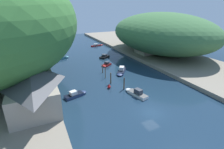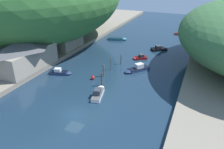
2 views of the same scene
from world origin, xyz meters
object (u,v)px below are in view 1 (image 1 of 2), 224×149
(waterfront_building, at_px, (33,87))
(boat_far_right_bank, at_px, (136,93))
(boat_red_skiff, at_px, (76,94))
(person_on_quay, at_px, (50,95))
(channel_buoy_near, at_px, (109,87))
(right_bank_cottage, at_px, (145,47))
(boathouse_shed, at_px, (30,66))
(boat_moored_right, at_px, (121,71))
(boat_yellow_tender, at_px, (106,65))
(boat_mid_channel, at_px, (97,45))
(boat_navy_launch, at_px, (105,56))
(boat_open_rowboat, at_px, (61,58))

(waterfront_building, height_order, boat_far_right_bank, waterfront_building)
(boat_red_skiff, distance_m, person_on_quay, 5.42)
(waterfront_building, relative_size, channel_buoy_near, 13.02)
(right_bank_cottage, bearing_deg, boathouse_shed, -170.14)
(boat_moored_right, bearing_deg, boat_yellow_tender, -41.24)
(boat_mid_channel, bearing_deg, boat_red_skiff, -37.26)
(boat_far_right_bank, height_order, person_on_quay, person_on_quay)
(boat_navy_launch, height_order, boat_far_right_bank, boat_far_right_bank)
(channel_buoy_near, bearing_deg, boat_open_rowboat, 101.55)
(boat_navy_launch, relative_size, boat_far_right_bank, 0.85)
(person_on_quay, bearing_deg, right_bank_cottage, -65.80)
(boat_navy_launch, distance_m, channel_buoy_near, 24.97)
(right_bank_cottage, bearing_deg, boat_open_rowboat, 163.10)
(boat_moored_right, bearing_deg, waterfront_building, 61.68)
(channel_buoy_near, bearing_deg, boathouse_shed, 140.31)
(boat_mid_channel, distance_m, person_on_quay, 51.21)
(boat_open_rowboat, xyz_separation_m, boat_yellow_tender, (11.24, -13.29, 0.01))
(boat_red_skiff, bearing_deg, boat_far_right_bank, 50.95)
(boat_mid_channel, relative_size, boat_yellow_tender, 1.61)
(right_bank_cottage, bearing_deg, waterfront_building, -150.19)
(person_on_quay, bearing_deg, boat_mid_channel, -36.35)
(boathouse_shed, xyz_separation_m, boat_far_right_bank, (19.15, -17.79, -2.93))
(boathouse_shed, distance_m, right_bank_cottage, 38.73)
(right_bank_cottage, distance_m, boat_navy_launch, 14.91)
(boathouse_shed, distance_m, boat_red_skiff, 15.64)
(boathouse_shed, xyz_separation_m, boat_red_skiff, (7.82, -13.21, -2.99))
(boat_far_right_bank, bearing_deg, boat_open_rowboat, 92.11)
(boat_yellow_tender, distance_m, boat_red_skiff, 20.05)
(right_bank_cottage, relative_size, boat_far_right_bank, 1.20)
(boat_navy_launch, bearing_deg, boat_red_skiff, -73.04)
(boat_moored_right, bearing_deg, person_on_quay, 62.85)
(boat_mid_channel, bearing_deg, waterfront_building, -43.80)
(waterfront_building, xyz_separation_m, channel_buoy_near, (15.09, 2.34, -4.02))
(boat_mid_channel, xyz_separation_m, boat_red_skiff, (-20.36, -43.20, 0.08))
(boat_navy_launch, bearing_deg, channel_buoy_near, -59.25)
(right_bank_cottage, relative_size, boat_navy_launch, 1.42)
(boat_moored_right, distance_m, boat_far_right_bank, 12.94)
(boat_navy_launch, height_order, channel_buoy_near, boat_navy_launch)
(boathouse_shed, xyz_separation_m, channel_buoy_near, (15.35, -12.74, -2.96))
(right_bank_cottage, bearing_deg, boat_far_right_bank, -127.88)
(boat_mid_channel, distance_m, boat_moored_right, 35.71)
(boat_red_skiff, height_order, channel_buoy_near, boat_red_skiff)
(person_on_quay, bearing_deg, boat_yellow_tender, -54.29)
(right_bank_cottage, height_order, boat_mid_channel, right_bank_cottage)
(boat_far_right_bank, xyz_separation_m, person_on_quay, (-16.39, 3.35, 1.46))
(right_bank_cottage, bearing_deg, boat_red_skiff, -146.81)
(waterfront_building, bearing_deg, right_bank_cottage, 29.81)
(boat_open_rowboat, bearing_deg, boat_navy_launch, 54.57)
(waterfront_building, relative_size, boat_far_right_bank, 2.43)
(boat_yellow_tender, bearing_deg, boat_open_rowboat, 5.89)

